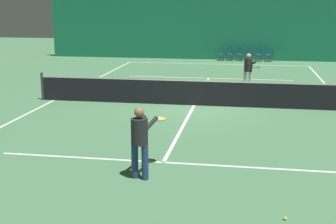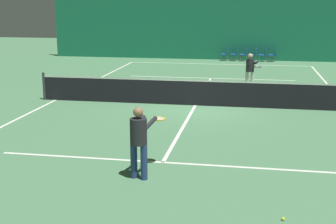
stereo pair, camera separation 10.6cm
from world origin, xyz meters
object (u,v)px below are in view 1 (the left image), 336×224
(player_far, at_px, (248,68))
(courtside_chair_4, at_px, (261,54))
(tennis_net, at_px, (194,92))
(courtside_chair_5, at_px, (271,54))
(courtside_chair_2, at_px, (242,53))
(courtside_chair_3, at_px, (252,54))
(courtside_chair_1, at_px, (233,53))
(player_near, at_px, (141,137))
(courtside_chair_0, at_px, (223,53))
(tennis_ball, at_px, (285,218))

(player_far, distance_m, courtside_chair_4, 9.95)
(tennis_net, relative_size, courtside_chair_5, 14.29)
(courtside_chair_2, bearing_deg, courtside_chair_3, 90.00)
(player_far, xyz_separation_m, courtside_chair_4, (0.78, 9.92, -0.42))
(player_far, distance_m, courtside_chair_5, 10.02)
(tennis_net, distance_m, courtside_chair_1, 13.75)
(courtside_chair_4, height_order, courtside_chair_5, same)
(courtside_chair_1, height_order, courtside_chair_4, same)
(player_near, xyz_separation_m, courtside_chair_3, (2.42, 21.18, -0.44))
(player_near, relative_size, courtside_chair_5, 1.90)
(courtside_chair_0, distance_m, courtside_chair_3, 1.81)
(courtside_chair_1, bearing_deg, courtside_chair_3, 90.00)
(tennis_net, relative_size, player_far, 7.75)
(courtside_chair_0, bearing_deg, courtside_chair_5, 90.00)
(courtside_chair_1, bearing_deg, tennis_ball, 4.41)
(player_far, distance_m, courtside_chair_2, 9.93)
(player_near, xyz_separation_m, courtside_chair_2, (1.81, 21.18, -0.44))
(courtside_chair_0, distance_m, tennis_ball, 22.86)
(courtside_chair_5, bearing_deg, tennis_ball, -1.67)
(player_far, xyz_separation_m, courtside_chair_3, (0.18, 9.92, -0.42))
(courtside_chair_2, bearing_deg, courtside_chair_5, 90.00)
(courtside_chair_1, bearing_deg, player_near, -3.26)
(tennis_ball, bearing_deg, courtside_chair_5, 88.33)
(courtside_chair_0, relative_size, courtside_chair_1, 1.00)
(courtside_chair_3, relative_size, tennis_ball, 12.73)
(courtside_chair_1, bearing_deg, tennis_net, -3.79)
(player_far, relative_size, courtside_chair_1, 1.84)
(courtside_chair_3, bearing_deg, courtside_chair_2, -90.00)
(player_far, distance_m, tennis_ball, 12.87)
(courtside_chair_4, xyz_separation_m, tennis_ball, (-0.06, -22.74, -0.45))
(player_far, bearing_deg, tennis_ball, -15.64)
(tennis_net, xyz_separation_m, courtside_chair_1, (0.91, 13.72, -0.03))
(courtside_chair_4, distance_m, courtside_chair_5, 0.60)
(tennis_ball, bearing_deg, tennis_net, 106.42)
(tennis_net, distance_m, tennis_ball, 9.42)
(courtside_chair_3, bearing_deg, courtside_chair_5, 90.00)
(courtside_chair_0, distance_m, courtside_chair_2, 1.21)
(tennis_net, relative_size, courtside_chair_4, 14.29)
(courtside_chair_0, height_order, courtside_chair_5, same)
(tennis_net, height_order, courtside_chair_4, tennis_net)
(courtside_chair_5, bearing_deg, courtside_chair_2, -90.00)
(courtside_chair_2, distance_m, courtside_chair_5, 1.81)
(player_near, bearing_deg, tennis_ball, -102.35)
(courtside_chair_2, xyz_separation_m, courtside_chair_3, (0.60, 0.00, 0.00))
(tennis_net, height_order, tennis_ball, tennis_net)
(player_far, bearing_deg, tennis_net, -45.88)
(courtside_chair_3, distance_m, tennis_ball, 22.75)
(tennis_net, xyz_separation_m, courtside_chair_2, (1.51, 13.72, -0.03))
(courtside_chair_0, distance_m, courtside_chair_1, 0.60)
(courtside_chair_1, relative_size, courtside_chair_4, 1.00)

